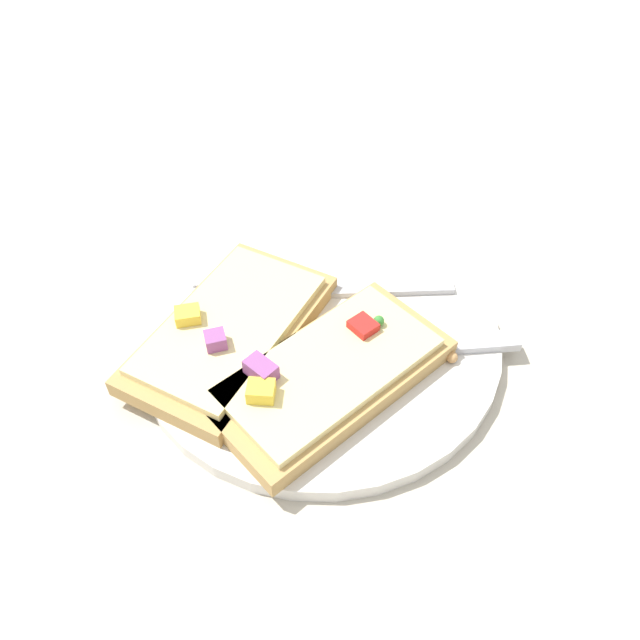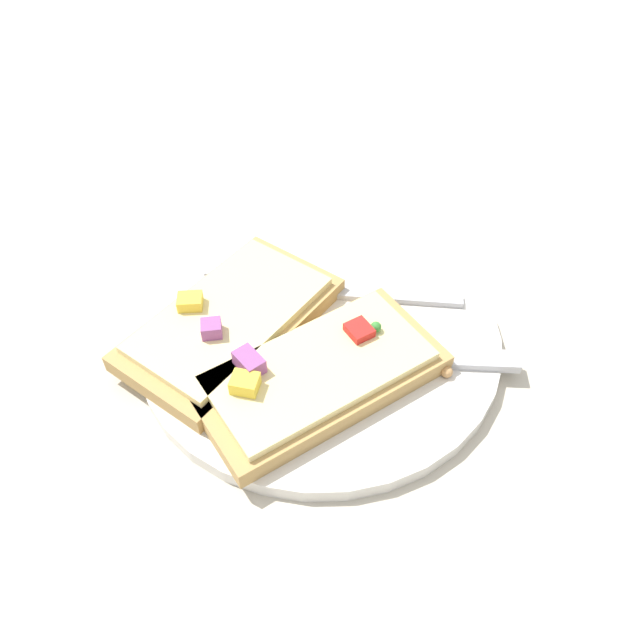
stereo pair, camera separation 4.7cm
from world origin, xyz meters
TOP-DOWN VIEW (x-y plane):
  - ground_plane at (0.00, 0.00)m, footprint 4.00×4.00m
  - plate at (0.00, 0.00)m, footprint 0.27×0.27m
  - fork at (-0.03, -0.02)m, footprint 0.09×0.20m
  - knife at (0.00, 0.06)m, footprint 0.11×0.21m
  - pizza_slice_main at (0.03, -0.06)m, footprint 0.18×0.12m
  - pizza_slice_corner at (0.05, 0.02)m, footprint 0.19×0.16m
  - crumb_scatter at (-0.01, 0.06)m, footprint 0.03×0.08m

SIDE VIEW (x-z plane):
  - ground_plane at x=0.00m, z-range 0.00..0.00m
  - plate at x=0.00m, z-range 0.00..0.01m
  - knife at x=0.00m, z-range 0.01..0.02m
  - fork at x=-0.03m, z-range 0.01..0.02m
  - crumb_scatter at x=-0.01m, z-range 0.01..0.02m
  - pizza_slice_main at x=0.03m, z-range 0.01..0.04m
  - pizza_slice_corner at x=0.05m, z-range 0.01..0.04m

